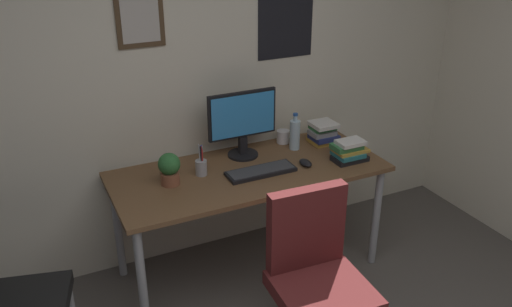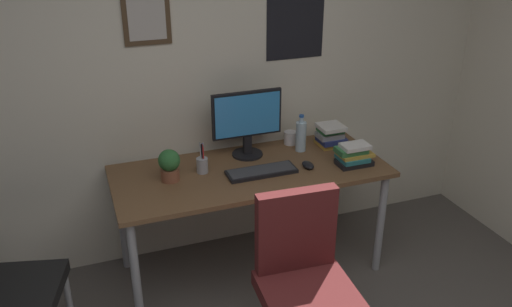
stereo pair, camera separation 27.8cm
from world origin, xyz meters
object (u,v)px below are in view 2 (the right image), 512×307
at_px(side_chair, 2,282).
at_px(book_stack_right, 353,155).
at_px(office_chair, 303,276).
at_px(monitor, 247,121).
at_px(coffee_mug_near, 291,138).
at_px(keyboard, 261,171).
at_px(water_bottle, 301,136).
at_px(potted_plant, 169,164).
at_px(pen_cup, 202,164).
at_px(computer_mouse, 308,165).
at_px(book_stack_left, 331,136).

distance_m(side_chair, book_stack_right, 2.10).
bearing_deg(office_chair, monitor, 86.65).
xyz_separation_m(monitor, coffee_mug_near, (0.34, 0.07, -0.19)).
relative_size(side_chair, coffee_mug_near, 7.01).
distance_m(keyboard, coffee_mug_near, 0.50).
xyz_separation_m(water_bottle, potted_plant, (-0.90, -0.13, -0.00)).
distance_m(monitor, potted_plant, 0.59).
height_order(water_bottle, potted_plant, water_bottle).
bearing_deg(water_bottle, book_stack_right, -54.78).
height_order(water_bottle, pen_cup, water_bottle).
height_order(water_bottle, coffee_mug_near, water_bottle).
relative_size(coffee_mug_near, potted_plant, 0.64).
relative_size(coffee_mug_near, book_stack_right, 0.55).
relative_size(office_chair, potted_plant, 4.87).
distance_m(side_chair, water_bottle, 1.94).
xyz_separation_m(keyboard, water_bottle, (0.36, 0.23, 0.09)).
bearing_deg(side_chair, computer_mouse, 6.93).
xyz_separation_m(side_chair, book_stack_left, (2.07, 0.47, 0.32)).
height_order(office_chair, book_stack_right, office_chair).
distance_m(coffee_mug_near, potted_plant, 0.92).
bearing_deg(water_bottle, monitor, 171.76).
relative_size(keyboard, book_stack_right, 1.90).
relative_size(office_chair, keyboard, 2.21).
bearing_deg(monitor, water_bottle, -8.24).
height_order(keyboard, book_stack_right, book_stack_right).
bearing_deg(side_chair, potted_plant, 20.14).
distance_m(monitor, water_bottle, 0.39).
bearing_deg(book_stack_right, potted_plant, 170.60).
xyz_separation_m(office_chair, water_bottle, (0.42, 0.97, 0.32)).
distance_m(office_chair, monitor, 1.12).
bearing_deg(water_bottle, potted_plant, -172.07).
height_order(side_chair, keyboard, side_chair).
distance_m(office_chair, book_stack_right, 0.96).
bearing_deg(side_chair, monitor, 19.37).
bearing_deg(office_chair, potted_plant, 119.83).
distance_m(potted_plant, book_stack_left, 1.13).
xyz_separation_m(side_chair, pen_cup, (1.15, 0.38, 0.30)).
bearing_deg(book_stack_right, computer_mouse, 168.72).
xyz_separation_m(office_chair, keyboard, (0.05, 0.74, 0.23)).
height_order(office_chair, water_bottle, water_bottle).
height_order(side_chair, water_bottle, water_bottle).
bearing_deg(book_stack_right, pen_cup, 166.59).
bearing_deg(monitor, side_chair, -160.63).
bearing_deg(water_bottle, pen_cup, -172.41).
relative_size(office_chair, computer_mouse, 8.64).
bearing_deg(monitor, office_chair, -93.35).
distance_m(computer_mouse, coffee_mug_near, 0.38).
height_order(keyboard, computer_mouse, computer_mouse).
distance_m(office_chair, coffee_mug_near, 1.20).
relative_size(office_chair, book_stack_right, 4.20).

